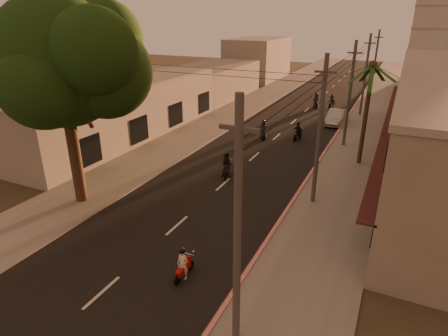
{
  "coord_description": "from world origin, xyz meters",
  "views": [
    {
      "loc": [
        10.08,
        -13.2,
        10.94
      ],
      "look_at": [
        0.94,
        6.17,
        2.09
      ],
      "focal_mm": 30.0,
      "sensor_mm": 36.0,
      "label": 1
    }
  ],
  "objects_px": {
    "scooter_red": "(183,265)",
    "parked_car": "(336,117)",
    "scooter_mid_a": "(227,166)",
    "broadleaf_tree": "(67,63)",
    "scooter_far_b": "(332,102)",
    "scooter_far_c": "(316,101)",
    "palm_tree": "(372,71)",
    "scooter_far_a": "(263,130)",
    "scooter_mid_b": "(298,132)"
  },
  "relations": [
    {
      "from": "palm_tree",
      "to": "scooter_far_a",
      "type": "distance_m",
      "value": 11.25
    },
    {
      "from": "scooter_far_a",
      "to": "scooter_mid_b",
      "type": "bearing_deg",
      "value": 0.48
    },
    {
      "from": "scooter_mid_a",
      "to": "parked_car",
      "type": "distance_m",
      "value": 18.27
    },
    {
      "from": "scooter_red",
      "to": "scooter_mid_b",
      "type": "relative_size",
      "value": 0.89
    },
    {
      "from": "broadleaf_tree",
      "to": "parked_car",
      "type": "xyz_separation_m",
      "value": [
        10.89,
        24.85,
        -7.72
      ]
    },
    {
      "from": "scooter_far_b",
      "to": "scooter_far_c",
      "type": "height_order",
      "value": "scooter_far_c"
    },
    {
      "from": "palm_tree",
      "to": "scooter_far_c",
      "type": "xyz_separation_m",
      "value": [
        -7.24,
        17.38,
        -6.26
      ]
    },
    {
      "from": "scooter_red",
      "to": "scooter_mid_b",
      "type": "bearing_deg",
      "value": 91.59
    },
    {
      "from": "palm_tree",
      "to": "scooter_mid_b",
      "type": "bearing_deg",
      "value": 147.15
    },
    {
      "from": "parked_car",
      "to": "broadleaf_tree",
      "type": "bearing_deg",
      "value": -113.78
    },
    {
      "from": "scooter_red",
      "to": "scooter_mid_a",
      "type": "relative_size",
      "value": 0.84
    },
    {
      "from": "scooter_mid_a",
      "to": "parked_car",
      "type": "relative_size",
      "value": 0.42
    },
    {
      "from": "scooter_mid_a",
      "to": "scooter_far_c",
      "type": "height_order",
      "value": "scooter_far_c"
    },
    {
      "from": "scooter_mid_b",
      "to": "scooter_far_b",
      "type": "bearing_deg",
      "value": 96.23
    },
    {
      "from": "parked_car",
      "to": "scooter_red",
      "type": "bearing_deg",
      "value": -93.37
    },
    {
      "from": "scooter_red",
      "to": "scooter_far_b",
      "type": "relative_size",
      "value": 0.9
    },
    {
      "from": "broadleaf_tree",
      "to": "scooter_far_c",
      "type": "relative_size",
      "value": 6.18
    },
    {
      "from": "broadleaf_tree",
      "to": "parked_car",
      "type": "bearing_deg",
      "value": 66.33
    },
    {
      "from": "broadleaf_tree",
      "to": "scooter_mid_a",
      "type": "relative_size",
      "value": 6.33
    },
    {
      "from": "scooter_far_a",
      "to": "parked_car",
      "type": "xyz_separation_m",
      "value": [
        5.21,
        8.26,
        -0.11
      ]
    },
    {
      "from": "palm_tree",
      "to": "scooter_red",
      "type": "bearing_deg",
      "value": -106.85
    },
    {
      "from": "scooter_mid_a",
      "to": "scooter_mid_b",
      "type": "bearing_deg",
      "value": 60.28
    },
    {
      "from": "scooter_mid_a",
      "to": "scooter_far_b",
      "type": "bearing_deg",
      "value": 66.38
    },
    {
      "from": "broadleaf_tree",
      "to": "scooter_red",
      "type": "relative_size",
      "value": 7.54
    },
    {
      "from": "parked_car",
      "to": "scooter_far_c",
      "type": "xyz_separation_m",
      "value": [
        -3.52,
        6.39,
        0.13
      ]
    },
    {
      "from": "broadleaf_tree",
      "to": "palm_tree",
      "type": "height_order",
      "value": "broadleaf_tree"
    },
    {
      "from": "broadleaf_tree",
      "to": "scooter_mid_a",
      "type": "height_order",
      "value": "broadleaf_tree"
    },
    {
      "from": "broadleaf_tree",
      "to": "scooter_mid_b",
      "type": "distance_m",
      "value": 21.15
    },
    {
      "from": "scooter_far_a",
      "to": "broadleaf_tree",
      "type": "bearing_deg",
      "value": -128.9
    },
    {
      "from": "broadleaf_tree",
      "to": "palm_tree",
      "type": "bearing_deg",
      "value": 43.48
    },
    {
      "from": "broadleaf_tree",
      "to": "scooter_far_b",
      "type": "distance_m",
      "value": 34.12
    },
    {
      "from": "palm_tree",
      "to": "scooter_far_c",
      "type": "relative_size",
      "value": 4.19
    },
    {
      "from": "palm_tree",
      "to": "scooter_red",
      "type": "relative_size",
      "value": 5.11
    },
    {
      "from": "scooter_mid_a",
      "to": "scooter_far_b",
      "type": "distance_m",
      "value": 24.95
    },
    {
      "from": "scooter_mid_a",
      "to": "broadleaf_tree",
      "type": "bearing_deg",
      "value": -148.33
    },
    {
      "from": "parked_car",
      "to": "scooter_far_c",
      "type": "relative_size",
      "value": 2.35
    },
    {
      "from": "scooter_far_b",
      "to": "scooter_far_c",
      "type": "relative_size",
      "value": 0.91
    },
    {
      "from": "scooter_mid_b",
      "to": "parked_car",
      "type": "distance_m",
      "value": 7.49
    },
    {
      "from": "scooter_mid_b",
      "to": "parked_car",
      "type": "height_order",
      "value": "scooter_mid_b"
    },
    {
      "from": "scooter_red",
      "to": "parked_car",
      "type": "bearing_deg",
      "value": 86.73
    },
    {
      "from": "scooter_mid_a",
      "to": "palm_tree",
      "type": "bearing_deg",
      "value": 21.72
    },
    {
      "from": "scooter_red",
      "to": "scooter_far_b",
      "type": "height_order",
      "value": "scooter_far_b"
    },
    {
      "from": "scooter_far_b",
      "to": "broadleaf_tree",
      "type": "bearing_deg",
      "value": -96.36
    },
    {
      "from": "scooter_mid_b",
      "to": "scooter_red",
      "type": "bearing_deg",
      "value": -80.22
    },
    {
      "from": "broadleaf_tree",
      "to": "parked_car",
      "type": "height_order",
      "value": "broadleaf_tree"
    },
    {
      "from": "scooter_red",
      "to": "parked_car",
      "type": "distance_m",
      "value": 28.71
    },
    {
      "from": "scooter_red",
      "to": "scooter_far_a",
      "type": "height_order",
      "value": "scooter_far_a"
    },
    {
      "from": "scooter_mid_b",
      "to": "palm_tree",
      "type": "bearing_deg",
      "value": -24.67
    },
    {
      "from": "scooter_red",
      "to": "scooter_far_c",
      "type": "relative_size",
      "value": 0.82
    },
    {
      "from": "palm_tree",
      "to": "broadleaf_tree",
      "type": "bearing_deg",
      "value": -136.52
    }
  ]
}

